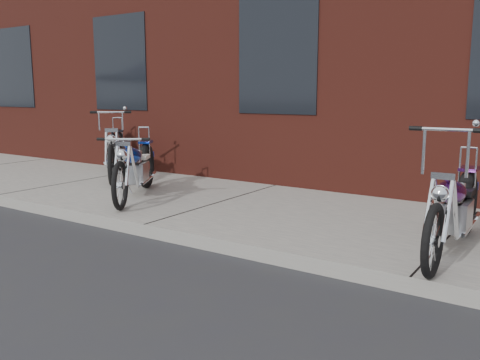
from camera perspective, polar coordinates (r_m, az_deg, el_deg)
The scene contains 5 objects.
ground at distance 5.96m, azimuth -10.68°, elevation -6.33°, with size 120.00×120.00×0.00m, color #2D2D2E.
sidewalk at distance 7.05m, azimuth -2.12°, elevation -3.01°, with size 22.00×3.00×0.15m, color gray.
chopper_purple at distance 5.15m, azimuth 22.87°, elevation -3.31°, with size 0.53×2.16×1.21m.
chopper_blue at distance 7.41m, azimuth -11.66°, elevation 1.14°, with size 1.26×1.93×0.96m.
chopper_third at distance 9.26m, azimuth -13.77°, elevation 2.93°, with size 1.68×1.79×1.19m.
Camera 1 is at (4.05, -4.05, 1.64)m, focal length 38.00 mm.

